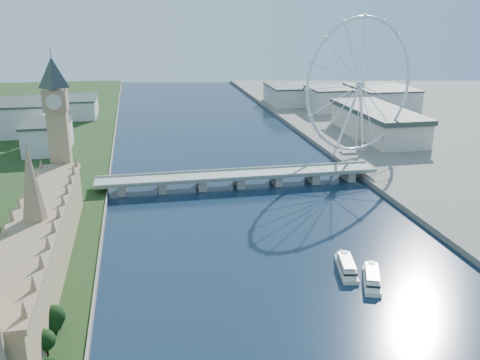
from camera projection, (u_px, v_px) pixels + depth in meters
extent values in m
cube|color=tan|center=(39.00, 249.00, 269.78)|extent=(24.00, 200.00, 28.00)
cone|color=#937A59|center=(31.00, 181.00, 258.71)|extent=(12.00, 12.00, 40.00)
cube|color=tan|center=(60.00, 147.00, 362.65)|extent=(13.00, 13.00, 80.00)
cube|color=#937A59|center=(55.00, 100.00, 352.81)|extent=(15.00, 15.00, 14.00)
pyramid|color=#2D3833|center=(51.00, 57.00, 344.20)|extent=(20.02, 20.02, 20.00)
cube|color=gray|center=(239.00, 175.00, 417.13)|extent=(220.00, 22.00, 2.00)
cube|color=gray|center=(122.00, 188.00, 402.19)|extent=(6.00, 20.00, 7.50)
cube|color=gray|center=(162.00, 186.00, 407.66)|extent=(6.00, 20.00, 7.50)
cube|color=gray|center=(201.00, 183.00, 413.12)|extent=(6.00, 20.00, 7.50)
cube|color=gray|center=(239.00, 181.00, 418.59)|extent=(6.00, 20.00, 7.50)
cube|color=gray|center=(276.00, 179.00, 424.06)|extent=(6.00, 20.00, 7.50)
cube|color=gray|center=(312.00, 177.00, 429.52)|extent=(6.00, 20.00, 7.50)
cube|color=gray|center=(347.00, 174.00, 434.99)|extent=(6.00, 20.00, 7.50)
torus|color=silver|center=(360.00, 85.00, 472.07)|extent=(113.60, 39.12, 118.60)
cylinder|color=silver|center=(360.00, 85.00, 472.07)|extent=(7.25, 6.61, 6.00)
cube|color=gray|center=(348.00, 152.00, 500.54)|extent=(14.00, 10.00, 2.00)
cube|color=beige|center=(48.00, 137.00, 507.08)|extent=(40.00, 60.00, 26.00)
cube|color=beige|center=(21.00, 117.00, 582.93)|extent=(60.00, 80.00, 32.00)
cube|color=beige|center=(76.00, 108.00, 668.29)|extent=(50.00, 70.00, 22.00)
cube|color=beige|center=(332.00, 100.00, 708.82)|extent=(60.00, 60.00, 28.00)
cube|color=beige|center=(381.00, 100.00, 700.77)|extent=(70.00, 90.00, 30.00)
cube|color=beige|center=(290.00, 95.00, 758.19)|extent=(60.00, 80.00, 24.00)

